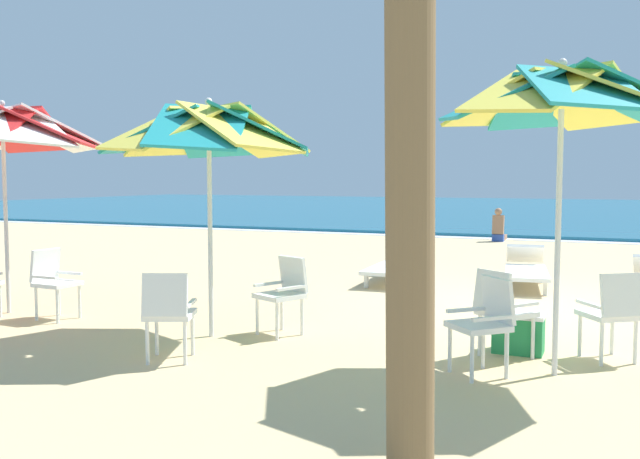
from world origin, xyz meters
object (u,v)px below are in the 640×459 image
object	(u,v)px
beach_umbrella_2	(3,130)
plastic_chair_1	(612,310)
plastic_chair_3	(168,310)
plastic_chair_4	(284,290)
plastic_chair_0	(501,308)
sun_lounger_2	(395,264)
beach_umbrella_1	(209,132)
sun_lounger_1	(526,269)
plastic_chair_2	(485,319)
cooler_box	(518,332)
beach_umbrella_0	(562,99)
plastic_chair_7	(53,279)
beachgoer_seated	(499,230)

from	to	relation	value
beach_umbrella_2	plastic_chair_1	bearing A→B (deg)	4.40
plastic_chair_3	plastic_chair_4	distance (m)	1.55
plastic_chair_0	sun_lounger_2	distance (m)	4.99
beach_umbrella_1	sun_lounger_1	size ratio (longest dim) A/B	1.18
plastic_chair_2	cooler_box	bearing A→B (deg)	79.13
plastic_chair_1	cooler_box	world-z (taller)	plastic_chair_1
beach_umbrella_1	plastic_chair_2	bearing A→B (deg)	-5.25
beach_umbrella_0	beach_umbrella_1	distance (m)	3.60
plastic_chair_2	cooler_box	xyz separation A→B (m)	(0.18, 0.91, -0.30)
beach_umbrella_2	cooler_box	distance (m)	6.69
beach_umbrella_0	plastic_chair_7	xyz separation A→B (m)	(-5.89, 0.06, -1.92)
beach_umbrella_0	beach_umbrella_1	bearing A→B (deg)	179.32
beach_umbrella_0	beach_umbrella_2	bearing A→B (deg)	179.04
plastic_chair_1	sun_lounger_2	distance (m)	5.30
plastic_chair_3	sun_lounger_1	distance (m)	6.56
beach_umbrella_0	plastic_chair_0	xyz separation A→B (m)	(-0.52, 0.37, -1.92)
beach_umbrella_1	beachgoer_seated	world-z (taller)	beach_umbrella_1
plastic_chair_0	beach_umbrella_2	distance (m)	6.46
plastic_chair_3	beachgoer_seated	distance (m)	13.92
plastic_chair_2	plastic_chair_3	bearing A→B (deg)	-164.72
plastic_chair_1	beach_umbrella_1	bearing A→B (deg)	-171.27
plastic_chair_4	beachgoer_seated	bearing A→B (deg)	88.07
beach_umbrella_1	plastic_chair_4	world-z (taller)	beach_umbrella_1
plastic_chair_0	plastic_chair_1	size ratio (longest dim) A/B	1.00
sun_lounger_2	beachgoer_seated	distance (m)	8.17
beach_umbrella_0	sun_lounger_2	size ratio (longest dim) A/B	1.27
plastic_chair_1	plastic_chair_7	size ratio (longest dim) A/B	1.00
plastic_chair_2	beach_umbrella_2	bearing A→B (deg)	176.77
beachgoer_seated	sun_lounger_2	bearing A→B (deg)	-93.21
beach_umbrella_2	plastic_chair_0	bearing A→B (deg)	2.41
plastic_chair_4	cooler_box	size ratio (longest dim) A/B	1.73
sun_lounger_1	beach_umbrella_2	bearing A→B (deg)	-140.03
plastic_chair_7	sun_lounger_1	xyz separation A→B (m)	(5.05, 4.97, -0.22)
beach_umbrella_2	plastic_chair_7	xyz separation A→B (m)	(0.82, -0.05, -1.86)
sun_lounger_1	plastic_chair_7	bearing A→B (deg)	-135.44
plastic_chair_7	sun_lounger_1	world-z (taller)	plastic_chair_7
plastic_chair_1	plastic_chair_7	distance (m)	6.37
plastic_chair_0	beach_umbrella_2	size ratio (longest dim) A/B	0.32
plastic_chair_3	beach_umbrella_0	bearing A→B (deg)	16.50
sun_lounger_2	beach_umbrella_0	bearing A→B (deg)	-58.12
plastic_chair_0	plastic_chair_7	size ratio (longest dim) A/B	1.00
plastic_chair_0	sun_lounger_1	size ratio (longest dim) A/B	0.39
plastic_chair_3	sun_lounger_1	world-z (taller)	plastic_chair_3
beachgoer_seated	sun_lounger_1	bearing A→B (deg)	-78.16
cooler_box	plastic_chair_4	bearing A→B (deg)	-175.11
beachgoer_seated	plastic_chair_0	bearing A→B (deg)	-81.09
plastic_chair_2	beach_umbrella_2	world-z (taller)	beach_umbrella_2
beach_umbrella_1	beachgoer_seated	size ratio (longest dim) A/B	2.81
cooler_box	beachgoer_seated	size ratio (longest dim) A/B	0.54
plastic_chair_3	plastic_chair_7	xyz separation A→B (m)	(-2.49, 1.07, 0.00)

